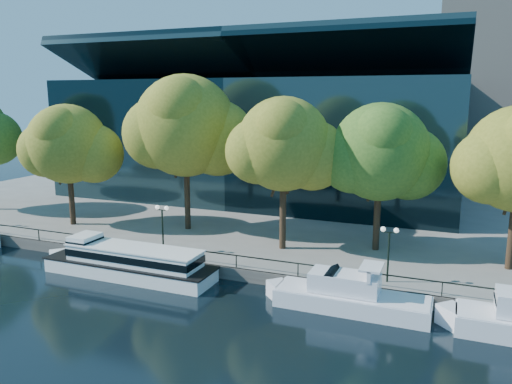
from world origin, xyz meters
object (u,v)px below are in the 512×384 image
at_px(cruiser_near, 345,295).
at_px(lamp_2, 389,242).
at_px(tree_3, 285,146).
at_px(tree_4, 382,154).
at_px(tree_1, 69,146).
at_px(lamp_1, 162,218).
at_px(tour_boat, 125,260).
at_px(tree_2, 187,128).

bearing_deg(cruiser_near, lamp_2, 57.07).
bearing_deg(tree_3, tree_4, 19.47).
bearing_deg(tree_4, tree_1, -174.43).
distance_m(lamp_1, lamp_2, 18.67).
height_order(tour_boat, tree_4, tree_4).
distance_m(tour_boat, tree_2, 14.78).
distance_m(tree_1, lamp_1, 15.17).
bearing_deg(lamp_2, tree_1, 172.20).
relative_size(tree_3, lamp_2, 3.25).
distance_m(tour_boat, lamp_1, 4.80).
bearing_deg(cruiser_near, lamp_1, 167.87).
relative_size(tour_boat, tree_4, 1.24).
bearing_deg(tree_4, cruiser_near, -92.54).
relative_size(cruiser_near, tree_3, 0.86).
bearing_deg(tree_4, lamp_2, -76.32).
distance_m(tree_3, tree_4, 8.09).
bearing_deg(tour_boat, tree_1, 146.59).
bearing_deg(tree_3, lamp_1, -153.15).
height_order(cruiser_near, tree_3, tree_3).
xyz_separation_m(tour_boat, tree_2, (-0.46, 11.08, 9.77)).
distance_m(tour_boat, lamp_2, 20.34).
distance_m(tree_2, tree_4, 18.55).
xyz_separation_m(cruiser_near, tree_2, (-17.98, 10.82, 10.01)).
bearing_deg(tour_boat, lamp_1, 73.33).
relative_size(tree_2, lamp_2, 3.76).
distance_m(tree_4, lamp_2, 9.27).
xyz_separation_m(cruiser_near, tree_1, (-29.95, 7.93, 8.13)).
bearing_deg(tree_2, tree_3, -13.50).
bearing_deg(tree_1, lamp_2, -7.80).
height_order(tree_4, lamp_2, tree_4).
relative_size(tree_1, lamp_2, 3.05).
distance_m(cruiser_near, tree_2, 23.25).
bearing_deg(lamp_2, tour_boat, -169.18).
bearing_deg(lamp_1, tree_3, 26.85).
bearing_deg(tour_boat, cruiser_near, 0.86).
bearing_deg(tree_1, tour_boat, -33.41).
xyz_separation_m(tree_2, lamp_2, (20.26, -7.30, -7.05)).
bearing_deg(lamp_2, lamp_1, 180.00).
height_order(tour_boat, lamp_1, lamp_1).
distance_m(tour_boat, tree_3, 15.97).
height_order(tree_3, lamp_1, tree_3).
height_order(tour_boat, tree_1, tree_1).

